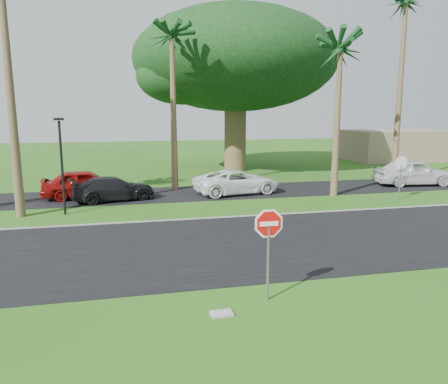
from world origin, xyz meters
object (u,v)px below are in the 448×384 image
(car_minivan, at_px, (237,182))
(stop_sign_near, at_px, (268,236))
(car_red, at_px, (85,184))
(car_pickup, at_px, (413,172))
(stop_sign_far, at_px, (401,169))
(car_dark, at_px, (113,189))

(car_minivan, bearing_deg, stop_sign_near, 158.83)
(car_red, bearing_deg, car_pickup, -95.36)
(stop_sign_far, bearing_deg, stop_sign_near, 43.73)
(stop_sign_near, xyz_separation_m, car_pickup, (15.34, 15.08, -0.90))
(car_red, bearing_deg, car_minivan, -98.87)
(stop_sign_near, height_order, car_dark, stop_sign_near)
(stop_sign_far, bearing_deg, car_dark, -11.91)
(stop_sign_far, relative_size, car_pickup, 0.51)
(stop_sign_far, height_order, car_red, stop_sign_far)
(stop_sign_far, relative_size, car_dark, 0.57)
(stop_sign_near, distance_m, car_dark, 14.98)
(car_minivan, distance_m, car_pickup, 12.35)
(stop_sign_near, xyz_separation_m, car_red, (-5.82, 15.44, -0.95))
(stop_sign_near, distance_m, car_pickup, 21.53)
(stop_sign_far, distance_m, car_red, 17.91)
(car_red, xyz_separation_m, car_pickup, (21.15, -0.36, 0.05))
(car_red, distance_m, car_minivan, 8.84)
(stop_sign_near, relative_size, car_pickup, 0.51)
(stop_sign_far, distance_m, car_dark, 16.13)
(stop_sign_far, xyz_separation_m, car_pickup, (3.84, 4.08, -0.90))
(car_dark, relative_size, car_pickup, 0.89)
(stop_sign_near, distance_m, car_minivan, 15.09)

